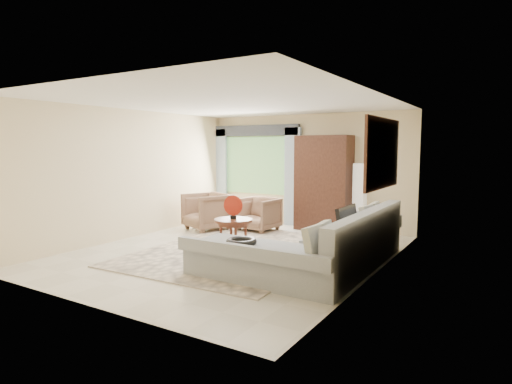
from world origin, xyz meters
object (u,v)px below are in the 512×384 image
Objects in this scene: tv_screen at (348,222)px; coffee_table at (233,237)px; sectional_sofa at (324,251)px; armchair_right at (258,214)px; armchair_left at (207,211)px; floor_lamp at (360,199)px; armoire at (324,183)px; potted_plant at (223,208)px.

tv_screen is 1.15× the size of coffee_table.
tv_screen reaches higher than coffee_table.
sectional_sofa is 3.20m from armchair_right.
floor_lamp is (3.03, 1.38, 0.34)m from armchair_left.
tv_screen is 0.35× the size of armoire.
coffee_table is 2.48m from armchair_left.
potted_plant is 0.27× the size of armoire.
potted_plant is 2.90m from armoire.
armoire reaches higher than armchair_right.
coffee_table is 3.27m from floor_lamp.
floor_lamp is (3.60, 0.01, 0.46)m from potted_plant.
floor_lamp is at bearing 45.90° from armchair_left.
armoire is at bearing 82.61° from coffee_table.
potted_plant is (-4.03, 2.95, 0.00)m from sectional_sofa.
armchair_right reaches higher than potted_plant.
armchair_left is at bearing -150.15° from armchair_right.
coffee_table is 2.29m from armchair_right.
coffee_table is at bearing -51.36° from potted_plant.
floor_lamp is at bearing 98.33° from sectional_sofa.
armoire is at bearing 113.06° from sectional_sofa.
armchair_left is 1.15m from armchair_right.
armoire is (1.20, 0.83, 0.68)m from armchair_right.
sectional_sofa is at bearing -35.90° from armchair_right.
sectional_sofa is 4.28× the size of armchair_right.
armchair_right is 1.82m from potted_plant.
tv_screen reaches higher than potted_plant.
coffee_table is (-1.88, -0.32, -0.38)m from tv_screen.
armchair_left is at bearing 160.42° from tv_screen.
tv_screen reaches higher than armchair_right.
tv_screen is 1.28× the size of potted_plant.
potted_plant is at bearing 147.88° from tv_screen.
potted_plant is at bearing 133.81° from armchair_left.
armchair_right is at bearing -156.09° from floor_lamp.
coffee_table reaches higher than potted_plant.
armchair_left is 1.12× the size of armchair_right.
coffee_table is 0.43× the size of floor_lamp.
tv_screen is 3.06m from armoire.
floor_lamp is (-0.70, 2.70, 0.03)m from tv_screen.
armchair_left reaches higher than potted_plant.
potted_plant is at bearing 155.72° from armchair_right.
armoire is (-1.50, 2.64, 0.33)m from tv_screen.
potted_plant is (-1.60, 0.88, -0.08)m from armchair_right.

